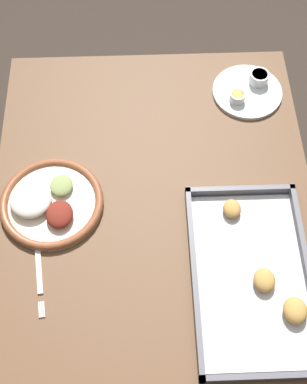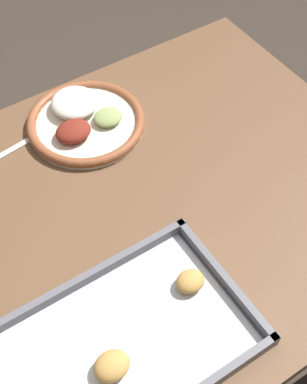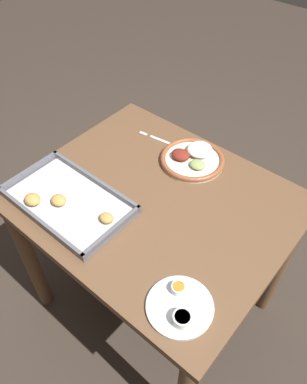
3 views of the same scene
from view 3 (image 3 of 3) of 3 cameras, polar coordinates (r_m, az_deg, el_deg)
The scene contains 6 objects.
ground_plane at distance 1.91m, azimuth 0.10°, elevation -16.33°, with size 8.00×8.00×0.00m, color #382D26.
dining_table at distance 1.40m, azimuth 0.14°, elevation -4.82°, with size 0.92×0.77×0.75m.
dinner_plate at distance 1.43m, azimuth 6.01°, elevation 5.18°, with size 0.24×0.24×0.05m.
fork at distance 1.52m, azimuth 1.60°, elevation 7.68°, with size 0.21×0.04×0.00m.
saucer_plate at distance 1.05m, azimuth 4.08°, elevation -17.06°, with size 0.19×0.19×0.04m.
baking_tray at distance 1.30m, azimuth -13.08°, elevation -1.42°, with size 0.44×0.26×0.04m.
Camera 3 is at (-0.56, 0.67, 1.70)m, focal length 35.00 mm.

